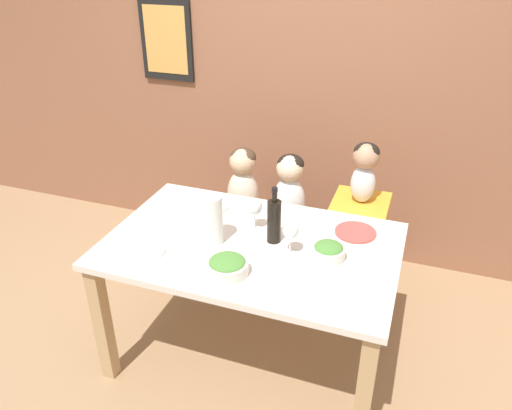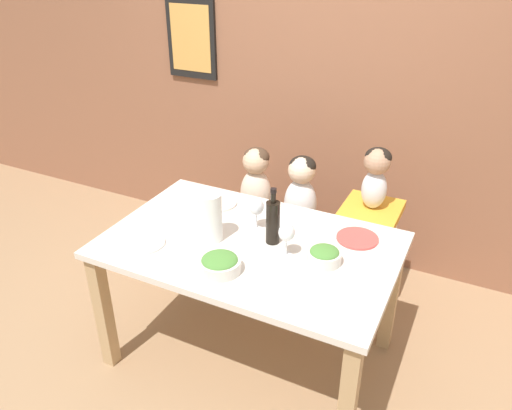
% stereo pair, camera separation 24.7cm
% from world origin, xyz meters
% --- Properties ---
extents(ground_plane, '(14.00, 14.00, 0.00)m').
position_xyz_m(ground_plane, '(0.00, 0.00, 0.00)').
color(ground_plane, '#9E7A56').
extents(wall_back, '(10.00, 0.09, 2.70)m').
position_xyz_m(wall_back, '(-0.00, 1.26, 1.35)').
color(wall_back, '#8E5B42').
rests_on(wall_back, ground_plane).
extents(dining_table, '(1.45, 0.92, 0.75)m').
position_xyz_m(dining_table, '(0.00, 0.00, 0.64)').
color(dining_table, silver).
rests_on(dining_table, ground_plane).
extents(chair_far_left, '(0.39, 0.43, 0.44)m').
position_xyz_m(chair_far_left, '(-0.33, 0.73, 0.37)').
color(chair_far_left, silver).
rests_on(chair_far_left, ground_plane).
extents(chair_far_center, '(0.39, 0.43, 0.44)m').
position_xyz_m(chair_far_center, '(-0.01, 0.73, 0.37)').
color(chair_far_center, silver).
rests_on(chair_far_center, ground_plane).
extents(chair_right_highchair, '(0.33, 0.36, 0.69)m').
position_xyz_m(chair_right_highchair, '(0.43, 0.73, 0.55)').
color(chair_right_highchair, silver).
rests_on(chair_right_highchair, ground_plane).
extents(person_child_left, '(0.21, 0.19, 0.49)m').
position_xyz_m(person_child_left, '(-0.33, 0.73, 0.70)').
color(person_child_left, beige).
rests_on(person_child_left, chair_far_left).
extents(person_child_center, '(0.21, 0.19, 0.49)m').
position_xyz_m(person_child_center, '(-0.01, 0.73, 0.70)').
color(person_child_center, silver).
rests_on(person_child_center, chair_far_center).
extents(person_baby_right, '(0.15, 0.16, 0.37)m').
position_xyz_m(person_baby_right, '(0.43, 0.73, 0.92)').
color(person_baby_right, silver).
rests_on(person_baby_right, chair_right_highchair).
extents(wine_bottle, '(0.07, 0.07, 0.30)m').
position_xyz_m(wine_bottle, '(0.10, 0.06, 0.87)').
color(wine_bottle, black).
rests_on(wine_bottle, dining_table).
extents(paper_towel_roll, '(0.12, 0.12, 0.26)m').
position_xyz_m(paper_towel_roll, '(-0.19, -0.06, 0.87)').
color(paper_towel_roll, white).
rests_on(paper_towel_roll, dining_table).
extents(wine_glass_near, '(0.08, 0.08, 0.17)m').
position_xyz_m(wine_glass_near, '(0.21, -0.02, 0.87)').
color(wine_glass_near, white).
rests_on(wine_glass_near, dining_table).
extents(wine_glass_far, '(0.08, 0.08, 0.17)m').
position_xyz_m(wine_glass_far, '(-0.03, 0.14, 0.87)').
color(wine_glass_far, white).
rests_on(wine_glass_far, dining_table).
extents(salad_bowl_large, '(0.20, 0.20, 0.08)m').
position_xyz_m(salad_bowl_large, '(-0.02, -0.27, 0.79)').
color(salad_bowl_large, silver).
rests_on(salad_bowl_large, dining_table).
extents(salad_bowl_small, '(0.16, 0.16, 0.08)m').
position_xyz_m(salad_bowl_small, '(0.39, 0.00, 0.79)').
color(salad_bowl_small, silver).
rests_on(salad_bowl_small, dining_table).
extents(dinner_plate_front_left, '(0.21, 0.21, 0.01)m').
position_xyz_m(dinner_plate_front_left, '(-0.47, -0.25, 0.75)').
color(dinner_plate_front_left, silver).
rests_on(dinner_plate_front_left, dining_table).
extents(dinner_plate_back_left, '(0.21, 0.21, 0.01)m').
position_xyz_m(dinner_plate_back_left, '(-0.35, 0.28, 0.75)').
color(dinner_plate_back_left, silver).
rests_on(dinner_plate_back_left, dining_table).
extents(dinner_plate_back_right, '(0.21, 0.21, 0.01)m').
position_xyz_m(dinner_plate_back_right, '(0.48, 0.27, 0.75)').
color(dinner_plate_back_right, '#D14C47').
rests_on(dinner_plate_back_right, dining_table).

